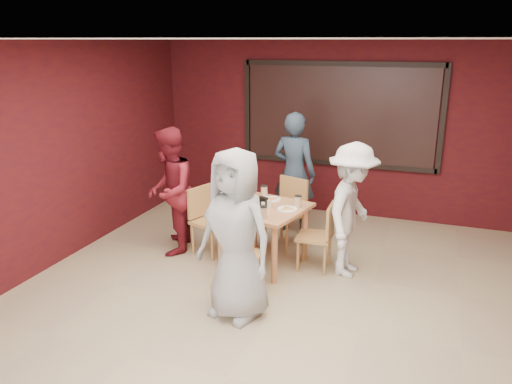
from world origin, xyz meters
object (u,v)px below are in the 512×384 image
(chair_back, at_px, (288,208))
(chair_right, at_px, (320,233))
(chair_front, at_px, (240,253))
(diner_front, at_px, (236,235))
(diner_back, at_px, (294,173))
(dining_table, at_px, (264,214))
(diner_left, at_px, (170,191))
(diner_right, at_px, (352,210))
(chair_left, at_px, (207,216))

(chair_back, xyz_separation_m, chair_right, (0.61, -0.62, -0.05))
(chair_front, xyz_separation_m, chair_back, (0.10, 1.54, 0.05))
(diner_front, height_order, diner_back, diner_back)
(dining_table, xyz_separation_m, diner_left, (-1.32, -0.03, 0.17))
(dining_table, distance_m, chair_back, 0.74)
(dining_table, xyz_separation_m, diner_back, (0.04, 1.25, 0.22))
(diner_left, distance_m, diner_right, 2.41)
(chair_front, xyz_separation_m, diner_right, (1.08, 0.93, 0.34))
(chair_front, bearing_deg, chair_left, 132.77)
(dining_table, relative_size, diner_front, 0.65)
(chair_left, xyz_separation_m, chair_right, (1.57, -0.01, -0.02))
(chair_left, xyz_separation_m, diner_back, (0.89, 1.15, 0.39))
(dining_table, bearing_deg, diner_right, 5.40)
(chair_left, bearing_deg, diner_back, 52.36)
(diner_front, bearing_deg, chair_right, 83.10)
(diner_front, bearing_deg, chair_front, 122.70)
(chair_back, xyz_separation_m, diner_left, (-1.43, -0.75, 0.31))
(diner_left, bearing_deg, chair_right, 74.17)
(diner_left, relative_size, diner_right, 1.04)
(diner_left, bearing_deg, diner_front, 30.34)
(chair_front, distance_m, chair_right, 1.16)
(dining_table, bearing_deg, chair_back, 81.05)
(chair_back, relative_size, diner_left, 0.56)
(chair_front, distance_m, diner_left, 1.59)
(diner_back, bearing_deg, diner_right, 140.70)
(chair_back, xyz_separation_m, diner_right, (0.98, -0.61, 0.28))
(diner_front, distance_m, diner_left, 1.92)
(dining_table, xyz_separation_m, chair_left, (-0.85, 0.10, -0.17))
(diner_front, bearing_deg, chair_back, 106.85)
(diner_front, bearing_deg, dining_table, 112.39)
(chair_front, relative_size, diner_front, 0.48)
(dining_table, height_order, chair_left, dining_table)
(chair_right, height_order, diner_right, diner_right)
(chair_back, bearing_deg, diner_front, -89.07)
(dining_table, xyz_separation_m, chair_front, (0.01, -0.83, -0.19))
(diner_right, bearing_deg, chair_right, 97.43)
(diner_left, bearing_deg, chair_back, 98.10)
(chair_right, relative_size, diner_left, 0.51)
(dining_table, relative_size, diner_right, 0.71)
(chair_left, relative_size, diner_front, 0.51)
(chair_left, bearing_deg, chair_right, -0.22)
(diner_back, relative_size, diner_left, 1.06)
(dining_table, relative_size, chair_left, 1.29)
(chair_front, relative_size, diner_back, 0.48)
(chair_right, xyz_separation_m, diner_front, (-0.58, -1.37, 0.41))
(chair_right, height_order, diner_left, diner_left)
(diner_back, bearing_deg, diner_front, 100.68)
(chair_left, distance_m, diner_left, 0.60)
(dining_table, bearing_deg, chair_right, 7.46)
(diner_front, distance_m, diner_back, 2.53)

